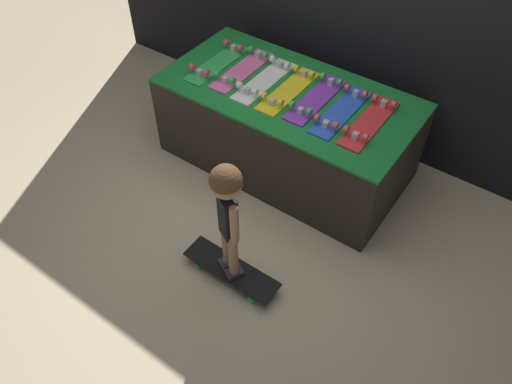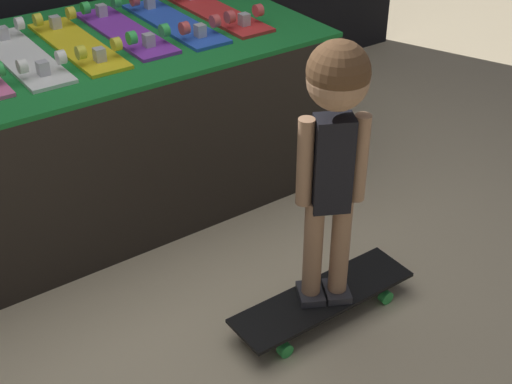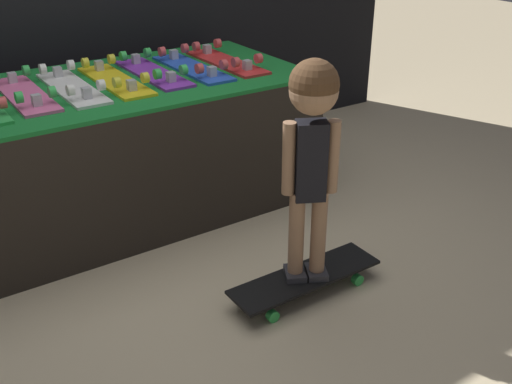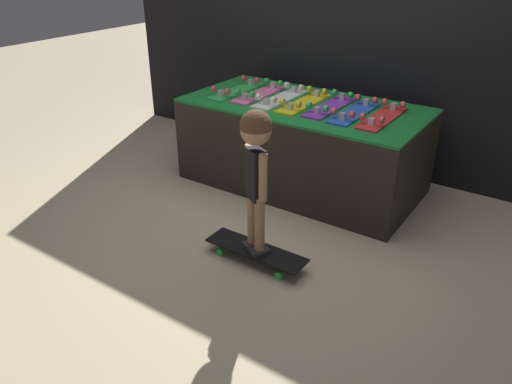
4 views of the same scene
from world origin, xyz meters
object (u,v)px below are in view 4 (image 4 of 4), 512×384
(skateboard_white_on_rack, at_px, (281,98))
(child, at_px, (256,156))
(skateboard_on_floor, at_px, (256,251))
(skateboard_yellow_on_rack, at_px, (304,102))
(skateboard_blue_on_rack, at_px, (355,111))
(skateboard_green_on_rack, at_px, (237,90))
(skateboard_red_on_rack, at_px, (383,116))
(skateboard_pink_on_rack, at_px, (260,93))
(skateboard_purple_on_rack, at_px, (330,106))

(skateboard_white_on_rack, relative_size, child, 0.69)
(skateboard_on_floor, bearing_deg, skateboard_yellow_on_rack, 105.75)
(skateboard_yellow_on_rack, relative_size, skateboard_blue_on_rack, 1.00)
(skateboard_yellow_on_rack, distance_m, skateboard_blue_on_rack, 0.45)
(skateboard_on_floor, bearing_deg, skateboard_green_on_rack, 130.60)
(skateboard_blue_on_rack, bearing_deg, skateboard_green_on_rack, -179.00)
(skateboard_green_on_rack, height_order, skateboard_yellow_on_rack, same)
(skateboard_green_on_rack, xyz_separation_m, skateboard_red_on_rack, (1.34, 0.03, 0.00))
(skateboard_white_on_rack, distance_m, skateboard_yellow_on_rack, 0.22)
(skateboard_pink_on_rack, height_order, skateboard_white_on_rack, same)
(skateboard_white_on_rack, xyz_separation_m, child, (0.56, -1.19, 0.02))
(skateboard_green_on_rack, relative_size, skateboard_yellow_on_rack, 1.00)
(skateboard_white_on_rack, bearing_deg, skateboard_on_floor, -64.84)
(skateboard_on_floor, bearing_deg, skateboard_blue_on_rack, 84.71)
(skateboard_pink_on_rack, relative_size, skateboard_red_on_rack, 1.00)
(skateboard_red_on_rack, bearing_deg, skateboard_yellow_on_rack, -179.27)
(skateboard_green_on_rack, bearing_deg, child, -49.40)
(skateboard_white_on_rack, distance_m, skateboard_red_on_rack, 0.90)
(skateboard_yellow_on_rack, bearing_deg, child, -74.25)
(skateboard_on_floor, bearing_deg, skateboard_pink_on_rack, 122.89)
(skateboard_purple_on_rack, relative_size, skateboard_red_on_rack, 1.00)
(skateboard_yellow_on_rack, bearing_deg, skateboard_white_on_rack, -179.77)
(skateboard_red_on_rack, relative_size, child, 0.69)
(child, bearing_deg, skateboard_green_on_rack, 157.75)
(skateboard_white_on_rack, bearing_deg, skateboard_purple_on_rack, 3.51)
(skateboard_yellow_on_rack, height_order, skateboard_red_on_rack, same)
(skateboard_pink_on_rack, bearing_deg, skateboard_yellow_on_rack, -2.35)
(child, bearing_deg, skateboard_white_on_rack, 142.31)
(skateboard_on_floor, bearing_deg, skateboard_red_on_rack, 74.46)
(skateboard_purple_on_rack, relative_size, child, 0.69)
(skateboard_purple_on_rack, relative_size, skateboard_blue_on_rack, 1.00)
(skateboard_pink_on_rack, bearing_deg, skateboard_white_on_rack, -4.92)
(skateboard_green_on_rack, distance_m, skateboard_white_on_rack, 0.45)
(skateboard_yellow_on_rack, relative_size, skateboard_on_floor, 0.93)
(skateboard_pink_on_rack, xyz_separation_m, skateboard_yellow_on_rack, (0.45, -0.02, 0.00))
(skateboard_on_floor, bearing_deg, child, -90.00)
(skateboard_yellow_on_rack, xyz_separation_m, skateboard_blue_on_rack, (0.45, 0.00, 0.00))
(skateboard_pink_on_rack, xyz_separation_m, skateboard_red_on_rack, (1.12, -0.01, 0.00))
(skateboard_pink_on_rack, distance_m, skateboard_purple_on_rack, 0.67)
(skateboard_pink_on_rack, height_order, skateboard_blue_on_rack, same)
(skateboard_pink_on_rack, xyz_separation_m, skateboard_on_floor, (0.78, -1.21, -0.67))
(skateboard_purple_on_rack, bearing_deg, skateboard_blue_on_rack, -6.37)
(skateboard_yellow_on_rack, distance_m, skateboard_red_on_rack, 0.67)
(skateboard_pink_on_rack, distance_m, skateboard_red_on_rack, 1.12)
(skateboard_green_on_rack, distance_m, skateboard_purple_on_rack, 0.90)
(skateboard_yellow_on_rack, bearing_deg, skateboard_on_floor, -74.25)
(skateboard_green_on_rack, relative_size, skateboard_pink_on_rack, 1.00)
(skateboard_white_on_rack, relative_size, skateboard_yellow_on_rack, 1.00)
(skateboard_pink_on_rack, height_order, skateboard_red_on_rack, same)
(skateboard_blue_on_rack, bearing_deg, skateboard_purple_on_rack, 173.63)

